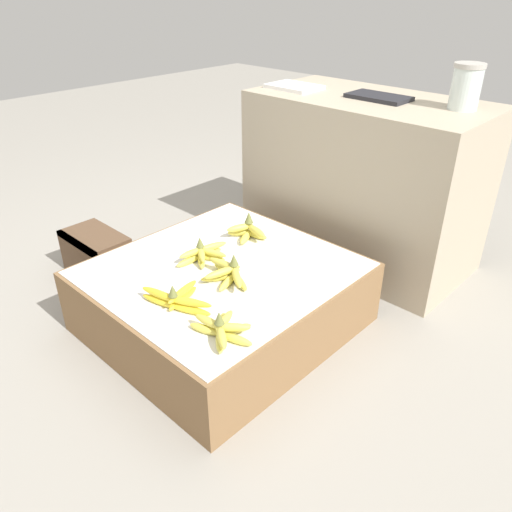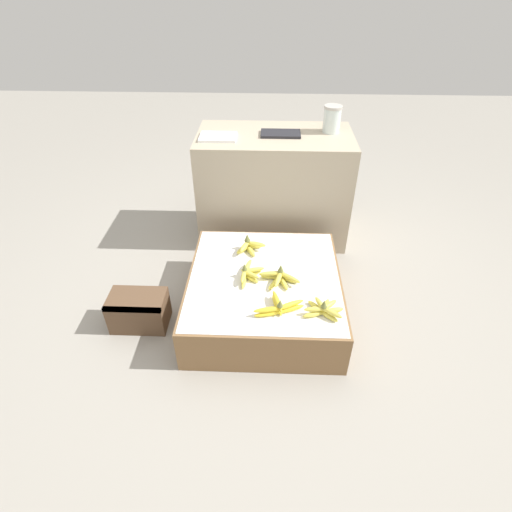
% 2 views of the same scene
% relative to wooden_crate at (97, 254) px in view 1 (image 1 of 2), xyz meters
% --- Properties ---
extents(ground_plane, '(10.00, 10.00, 0.00)m').
position_rel_wooden_crate_xyz_m(ground_plane, '(0.74, 0.14, -0.11)').
color(ground_plane, gray).
extents(display_platform, '(0.90, 0.96, 0.28)m').
position_rel_wooden_crate_xyz_m(display_platform, '(0.74, 0.14, 0.03)').
color(display_platform, olive).
rests_on(display_platform, ground_plane).
extents(back_vendor_table, '(1.09, 0.58, 0.80)m').
position_rel_wooden_crate_xyz_m(back_vendor_table, '(0.79, 1.05, 0.29)').
color(back_vendor_table, tan).
rests_on(back_vendor_table, ground_plane).
extents(wooden_crate, '(0.33, 0.20, 0.21)m').
position_rel_wooden_crate_xyz_m(wooden_crate, '(0.00, 0.00, 0.00)').
color(wooden_crate, brown).
rests_on(wooden_crate, ground_plane).
extents(banana_bunch_front_midright, '(0.28, 0.18, 0.10)m').
position_rel_wooden_crate_xyz_m(banana_bunch_front_midright, '(0.82, -0.14, 0.20)').
color(banana_bunch_front_midright, yellow).
rests_on(banana_bunch_front_midright, display_platform).
extents(banana_bunch_front_right, '(0.23, 0.18, 0.10)m').
position_rel_wooden_crate_xyz_m(banana_bunch_front_right, '(1.06, -0.15, 0.20)').
color(banana_bunch_front_right, '#DBCC4C').
rests_on(banana_bunch_front_right, display_platform).
extents(banana_bunch_middle_midleft, '(0.15, 0.24, 0.10)m').
position_rel_wooden_crate_xyz_m(banana_bunch_middle_midleft, '(0.64, 0.13, 0.20)').
color(banana_bunch_middle_midleft, '#DBCC4C').
rests_on(banana_bunch_middle_midleft, display_platform).
extents(banana_bunch_middle_midright, '(0.24, 0.16, 0.11)m').
position_rel_wooden_crate_xyz_m(banana_bunch_middle_midright, '(0.83, 0.10, 0.20)').
color(banana_bunch_middle_midright, '#DBCC4C').
rests_on(banana_bunch_middle_midright, display_platform).
extents(banana_bunch_back_midleft, '(0.20, 0.14, 0.11)m').
position_rel_wooden_crate_xyz_m(banana_bunch_back_midleft, '(0.64, 0.40, 0.20)').
color(banana_bunch_back_midleft, '#DBCC4C').
rests_on(banana_bunch_back_midleft, display_platform).
extents(glass_jar, '(0.12, 0.12, 0.18)m').
position_rel_wooden_crate_xyz_m(glass_jar, '(1.18, 1.12, 0.78)').
color(glass_jar, silver).
rests_on(glass_jar, back_vendor_table).
extents(foam_tray_white, '(0.25, 0.18, 0.02)m').
position_rel_wooden_crate_xyz_m(foam_tray_white, '(0.40, 0.97, 0.70)').
color(foam_tray_white, white).
rests_on(foam_tray_white, back_vendor_table).
extents(foam_tray_dark, '(0.27, 0.16, 0.02)m').
position_rel_wooden_crate_xyz_m(foam_tray_dark, '(0.83, 1.05, 0.70)').
color(foam_tray_dark, '#232328').
rests_on(foam_tray_dark, back_vendor_table).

